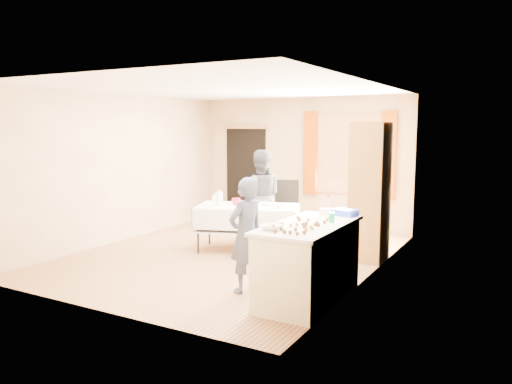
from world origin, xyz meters
The scene contains 29 objects.
floor centered at (0.00, 0.00, -0.01)m, with size 4.50×5.50×0.02m, color #9E7047.
ceiling centered at (0.00, 0.00, 2.61)m, with size 4.50×5.50×0.02m, color white.
wall_back centered at (0.00, 2.76, 1.30)m, with size 4.50×0.02×2.60m, color tan.
wall_front centered at (0.00, -2.76, 1.30)m, with size 4.50×0.02×2.60m, color tan.
wall_left centered at (-2.26, 0.00, 1.30)m, with size 0.02×5.50×2.60m, color tan.
wall_right centered at (2.26, 0.00, 1.30)m, with size 0.02×5.50×2.60m, color tan.
window_frame centered at (1.00, 2.72, 1.50)m, with size 1.32×0.06×1.52m, color olive.
window_pane centered at (1.00, 2.71, 1.50)m, with size 1.20×0.02×1.40m, color white.
curtain_left centered at (0.22, 2.67, 1.50)m, with size 0.28×0.06×1.65m, color #873605.
curtain_right centered at (1.78, 2.67, 1.50)m, with size 0.28×0.06×1.65m, color #873605.
doorway centered at (-1.30, 2.73, 1.00)m, with size 0.95×0.04×2.00m, color black.
door_lintel centered at (-1.30, 2.70, 2.02)m, with size 1.05×0.06×0.08m, color olive.
cabinet centered at (1.99, 0.82, 1.05)m, with size 0.50×0.60×2.10m, color brown.
counter centered at (1.89, -1.27, 0.45)m, with size 0.78×1.64×0.91m.
party_table centered at (0.09, 0.40, 0.44)m, with size 1.82×1.33×0.75m.
chair centered at (0.27, 1.50, 0.32)m, with size 0.58×0.58×1.06m.
girl centered at (1.11, -1.38, 0.71)m, with size 0.49×0.60×1.42m, color #2C334B.
woman centered at (-0.03, 1.04, 0.81)m, with size 0.99×0.93×1.63m, color black.
soda_can centered at (2.10, -1.09, 0.97)m, with size 0.07×0.07×0.12m, color #109E5C.
mixing_bowl centered at (1.66, -1.79, 0.94)m, with size 0.27×0.27×0.06m, color white.
foam_block centered at (1.84, -0.63, 0.95)m, with size 0.15×0.10×0.08m, color white.
blue_basket centered at (2.07, -0.57, 0.95)m, with size 0.30×0.20×0.08m, color blue.
pitcher centered at (-0.30, 0.16, 0.86)m, with size 0.11×0.11×0.22m, color silver.
cup_red centered at (-0.11, 0.37, 0.81)m, with size 0.20×0.20×0.11m, color #AE1227.
cup_rainbow centered at (0.11, 0.21, 0.80)m, with size 0.13×0.13×0.10m, color red.
small_bowl centered at (0.33, 0.57, 0.78)m, with size 0.19×0.19×0.05m, color white.
pastry_tray centered at (0.59, 0.42, 0.76)m, with size 0.28×0.20×0.02m, color white.
bottle centered at (-0.52, 0.36, 0.83)m, with size 0.08×0.08×0.17m, color white.
cake_balls centered at (1.90, -1.52, 0.93)m, with size 0.48×1.05×0.04m.
Camera 1 is at (4.12, -6.55, 2.03)m, focal length 35.00 mm.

